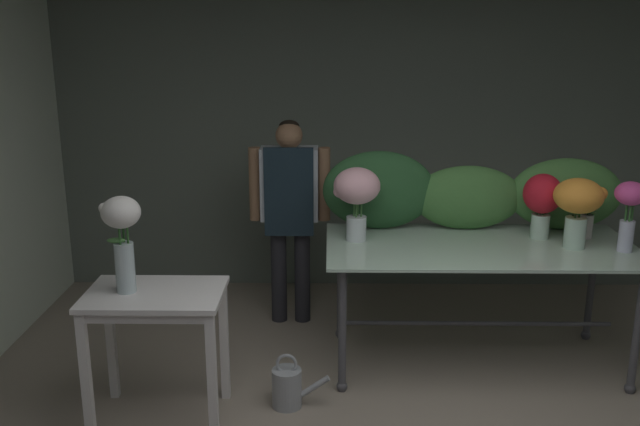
# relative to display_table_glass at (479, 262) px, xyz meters

# --- Properties ---
(ground_plane) EXTENTS (7.32, 7.32, 0.00)m
(ground_plane) POSITION_rel_display_table_glass_xyz_m (-0.53, -0.10, -0.73)
(ground_plane) COLOR gray
(wall_back) EXTENTS (5.63, 0.12, 2.86)m
(wall_back) POSITION_rel_display_table_glass_xyz_m (-0.53, 1.56, 0.70)
(wall_back) COLOR slate
(wall_back) RESTS_ON ground
(display_table_glass) EXTENTS (2.01, 0.98, 0.85)m
(display_table_glass) POSITION_rel_display_table_glass_xyz_m (0.00, 0.00, 0.00)
(display_table_glass) COLOR #B5D3BE
(display_table_glass) RESTS_ON ground
(side_table_white) EXTENTS (0.77, 0.53, 0.79)m
(side_table_white) POSITION_rel_display_table_glass_xyz_m (-1.97, -0.70, -0.05)
(side_table_white) COLOR white
(side_table_white) RESTS_ON ground
(florist) EXTENTS (0.61, 0.24, 1.57)m
(florist) POSITION_rel_display_table_glass_xyz_m (-1.29, 0.69, 0.24)
(florist) COLOR #232328
(florist) RESTS_ON ground
(foliage_backdrop) EXTENTS (2.08, 0.27, 0.55)m
(foliage_backdrop) POSITION_rel_display_table_glass_xyz_m (-0.01, 0.37, 0.37)
(foliage_backdrop) COLOR #28562D
(foliage_backdrop) RESTS_ON display_table_glass
(vase_blush_hydrangea) EXTENTS (0.31, 0.31, 0.49)m
(vase_blush_hydrangea) POSITION_rel_display_table_glass_xyz_m (-0.81, 0.09, 0.45)
(vase_blush_hydrangea) COLOR silver
(vase_blush_hydrangea) RESTS_ON display_table_glass
(vase_sunset_snapdragons) EXTENTS (0.34, 0.31, 0.46)m
(vase_sunset_snapdragons) POSITION_rel_display_table_glass_xyz_m (0.59, -0.05, 0.41)
(vase_sunset_snapdragons) COLOR silver
(vase_sunset_snapdragons) RESTS_ON display_table_glass
(vase_fuchsia_carnations) EXTENTS (0.22, 0.20, 0.45)m
(vase_fuchsia_carnations) POSITION_rel_display_table_glass_xyz_m (0.89, -0.12, 0.41)
(vase_fuchsia_carnations) COLOR silver
(vase_fuchsia_carnations) RESTS_ON display_table_glass
(vase_crimson_lilies) EXTENTS (0.27, 0.26, 0.44)m
(vase_crimson_lilies) POSITION_rel_display_table_glass_xyz_m (0.43, 0.16, 0.39)
(vase_crimson_lilies) COLOR silver
(vase_crimson_lilies) RESTS_ON display_table_glass
(vase_lilac_roses) EXTENTS (0.18, 0.17, 0.35)m
(vase_lilac_roses) POSITION_rel_display_table_glass_xyz_m (0.73, 0.17, 0.33)
(vase_lilac_roses) COLOR silver
(vase_lilac_roses) RESTS_ON display_table_glass
(vase_white_roses_tall) EXTENTS (0.22, 0.22, 0.55)m
(vase_white_roses_tall) POSITION_rel_display_table_glass_xyz_m (-2.13, -0.70, 0.40)
(vase_white_roses_tall) COLOR silver
(vase_white_roses_tall) RESTS_ON side_table_white
(watering_can) EXTENTS (0.35, 0.18, 0.34)m
(watering_can) POSITION_rel_display_table_glass_xyz_m (-1.24, -0.58, -0.60)
(watering_can) COLOR #999EA3
(watering_can) RESTS_ON ground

